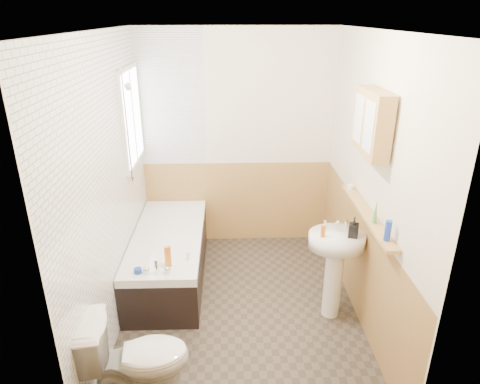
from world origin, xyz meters
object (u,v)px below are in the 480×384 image
(bathtub, at_px, (169,255))
(medicine_cabinet, at_px, (372,123))
(toilet, at_px, (137,359))
(sink, at_px, (335,258))
(pine_shelf, at_px, (367,214))

(bathtub, relative_size, medicine_cabinet, 3.00)
(toilet, height_order, sink, sink)
(toilet, bearing_deg, medicine_cabinet, -71.59)
(toilet, distance_m, sink, 1.86)
(toilet, distance_m, medicine_cabinet, 2.46)
(bathtub, height_order, medicine_cabinet, medicine_cabinet)
(pine_shelf, relative_size, medicine_cabinet, 2.24)
(toilet, relative_size, sink, 0.77)
(toilet, bearing_deg, sink, -68.16)
(toilet, height_order, pine_shelf, pine_shelf)
(bathtub, bearing_deg, medicine_cabinet, -21.24)
(toilet, relative_size, medicine_cabinet, 1.34)
(sink, bearing_deg, bathtub, 148.54)
(toilet, relative_size, pine_shelf, 0.60)
(sink, distance_m, medicine_cabinet, 1.24)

